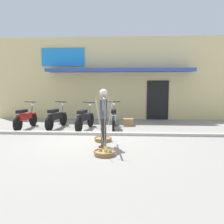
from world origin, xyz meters
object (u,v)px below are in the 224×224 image
at_px(motorcycle_third_in_row, 85,118).
at_px(wooden_crate, 128,122).
at_px(motorcycle_nearest_shop, 25,118).
at_px(motorcycle_end_of_row, 114,117).
at_px(fruit_vendor, 104,114).
at_px(fruit_basket_right_side, 103,139).
at_px(fruit_basket_left_side, 105,152).
at_px(motorcycle_second_in_row, 56,117).

bearing_deg(motorcycle_third_in_row, wooden_crate, 28.75).
height_order(motorcycle_nearest_shop, motorcycle_end_of_row, same).
bearing_deg(fruit_vendor, fruit_basket_right_side, 97.19).
height_order(fruit_vendor, motorcycle_end_of_row, fruit_vendor).
distance_m(fruit_basket_left_side, wooden_crate, 4.33).
relative_size(fruit_basket_right_side, wooden_crate, 3.30).
height_order(fruit_basket_left_side, motorcycle_end_of_row, fruit_basket_left_side).
xyz_separation_m(fruit_basket_left_side, wooden_crate, (0.66, 4.27, 0.08)).
distance_m(fruit_basket_right_side, motorcycle_nearest_shop, 3.89).
bearing_deg(fruit_vendor, motorcycle_end_of_row, 87.37).
distance_m(fruit_vendor, motorcycle_nearest_shop, 4.39).
relative_size(fruit_basket_right_side, motorcycle_end_of_row, 0.80).
bearing_deg(motorcycle_end_of_row, motorcycle_third_in_row, -161.01).
distance_m(fruit_basket_right_side, motorcycle_third_in_row, 2.08).
bearing_deg(motorcycle_second_in_row, motorcycle_end_of_row, 3.95).
height_order(fruit_basket_left_side, fruit_basket_right_side, same).
xyz_separation_m(fruit_vendor, wooden_crate, (0.75, 3.53, -0.82)).
bearing_deg(wooden_crate, fruit_vendor, -101.98).
distance_m(fruit_vendor, wooden_crate, 3.70).
bearing_deg(wooden_crate, motorcycle_second_in_row, -166.19).
distance_m(motorcycle_nearest_shop, motorcycle_third_in_row, 2.47).
xyz_separation_m(fruit_basket_right_side, motorcycle_end_of_row, (0.23, 2.22, 0.37)).
bearing_deg(motorcycle_end_of_row, fruit_basket_left_side, -90.65).
distance_m(motorcycle_second_in_row, motorcycle_third_in_row, 1.25).
bearing_deg(wooden_crate, fruit_basket_left_side, -98.72).
bearing_deg(motorcycle_second_in_row, motorcycle_third_in_row, -10.62).
xyz_separation_m(motorcycle_third_in_row, motorcycle_end_of_row, (1.15, 0.39, 0.00)).
distance_m(motorcycle_nearest_shop, motorcycle_end_of_row, 3.63).
relative_size(fruit_vendor, fruit_basket_right_side, 1.17).
bearing_deg(fruit_basket_left_side, fruit_basket_right_side, 97.21).
bearing_deg(fruit_vendor, fruit_basket_left_side, -82.77).
height_order(fruit_vendor, motorcycle_third_in_row, fruit_vendor).
distance_m(motorcycle_third_in_row, motorcycle_end_of_row, 1.21).
height_order(motorcycle_third_in_row, motorcycle_end_of_row, same).
bearing_deg(fruit_vendor, motorcycle_third_in_row, 111.51).
relative_size(fruit_basket_left_side, fruit_basket_right_side, 1.00).
bearing_deg(motorcycle_third_in_row, fruit_vendor, -68.49).
relative_size(fruit_basket_left_side, motorcycle_third_in_row, 0.81).
xyz_separation_m(fruit_basket_left_side, motorcycle_nearest_shop, (-3.58, 3.37, 0.37)).
xyz_separation_m(fruit_vendor, motorcycle_third_in_row, (-1.01, 2.57, -0.52)).
xyz_separation_m(motorcycle_nearest_shop, wooden_crate, (4.23, 0.91, -0.29)).
distance_m(fruit_basket_right_side, motorcycle_second_in_row, 3.00).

